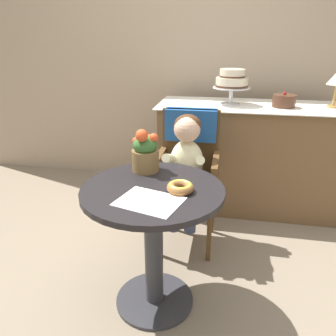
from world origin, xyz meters
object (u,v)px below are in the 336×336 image
(flower_vase, at_px, (145,152))
(wicker_chair, at_px, (189,156))
(cafe_table, at_px, (153,224))
(round_layer_cake, at_px, (284,101))
(seated_child, at_px, (186,159))
(donut_front, at_px, (180,187))
(tiered_cake_stand, at_px, (232,81))

(flower_vase, bearing_deg, wicker_chair, 69.82)
(cafe_table, height_order, flower_vase, flower_vase)
(cafe_table, height_order, wicker_chair, wicker_chair)
(cafe_table, relative_size, round_layer_cake, 4.08)
(seated_child, relative_size, donut_front, 5.47)
(wicker_chair, height_order, donut_front, wicker_chair)
(donut_front, bearing_deg, cafe_table, 172.52)
(wicker_chair, bearing_deg, seated_child, -84.73)
(donut_front, height_order, flower_vase, flower_vase)
(wicker_chair, distance_m, round_layer_cake, 0.92)
(donut_front, height_order, tiered_cake_stand, tiered_cake_stand)
(donut_front, xyz_separation_m, flower_vase, (-0.23, 0.23, 0.09))
(round_layer_cake, bearing_deg, flower_vase, -128.98)
(flower_vase, distance_m, tiered_cake_stand, 1.20)
(cafe_table, distance_m, wicker_chair, 0.73)
(wicker_chair, height_order, round_layer_cake, round_layer_cake)
(wicker_chair, distance_m, flower_vase, 0.56)
(cafe_table, bearing_deg, flower_vase, 112.48)
(flower_vase, bearing_deg, donut_front, -45.23)
(seated_child, height_order, donut_front, seated_child)
(tiered_cake_stand, xyz_separation_m, round_layer_cake, (0.41, -0.03, -0.14))
(cafe_table, height_order, round_layer_cake, round_layer_cake)
(wicker_chair, height_order, seated_child, seated_child)
(wicker_chair, bearing_deg, tiered_cake_stand, 71.61)
(wicker_chair, height_order, flower_vase, flower_vase)
(cafe_table, relative_size, donut_front, 5.42)
(seated_child, bearing_deg, cafe_table, -99.63)
(cafe_table, relative_size, tiered_cake_stand, 2.40)
(cafe_table, height_order, donut_front, donut_front)
(seated_child, relative_size, flower_vase, 2.89)
(wicker_chair, relative_size, seated_child, 1.31)
(cafe_table, xyz_separation_m, flower_vase, (-0.09, 0.21, 0.32))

